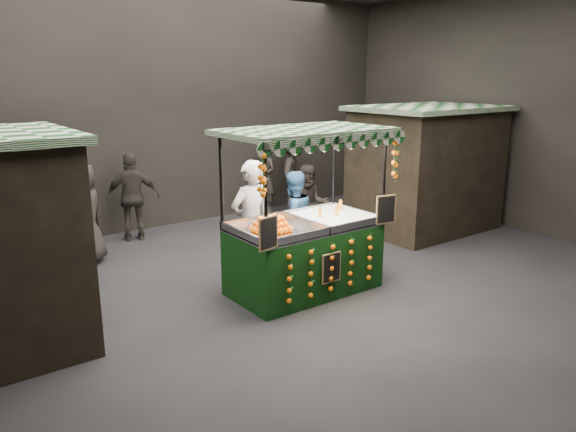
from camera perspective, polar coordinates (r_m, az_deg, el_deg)
ground at (r=8.31m, az=1.79°, el=-8.39°), size 12.00×12.00×0.00m
market_hall at (r=7.65m, az=1.99°, el=15.63°), size 12.10×10.10×5.05m
neighbour_stall_right at (r=11.99m, az=14.06°, el=4.85°), size 3.00×2.20×2.60m
juice_stall at (r=8.28m, az=1.88°, el=-2.80°), size 2.56×1.50×2.48m
vendor_grey at (r=8.60m, az=-3.85°, el=-0.67°), size 0.75×0.52×1.97m
vendor_blue at (r=9.41m, az=0.52°, el=-0.30°), size 0.82×0.64×1.65m
shopper_1 at (r=10.55m, az=2.23°, el=1.10°), size 0.96×0.90×1.57m
shopper_2 at (r=11.28m, az=-15.77°, el=1.92°), size 1.12×0.75×1.76m
shopper_3 at (r=13.20m, az=0.66°, el=4.46°), size 1.35×1.30×1.85m
shopper_4 at (r=10.11m, az=-20.37°, el=0.19°), size 1.04×0.93×1.78m
shopper_5 at (r=12.26m, az=9.86°, el=3.64°), size 1.56×1.75×1.93m
shopper_6 at (r=13.02m, az=-2.32°, el=3.89°), size 0.40×0.61×1.67m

